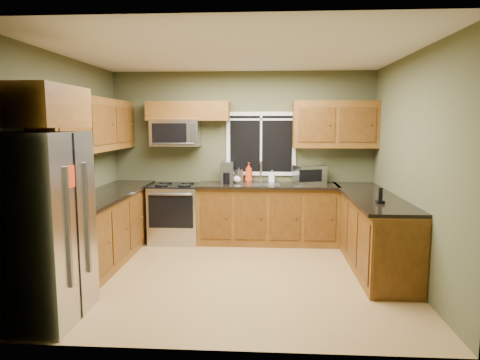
# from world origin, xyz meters

# --- Properties ---
(floor) EXTENTS (4.20, 4.20, 0.00)m
(floor) POSITION_xyz_m (0.00, 0.00, 0.00)
(floor) COLOR olive
(floor) RESTS_ON ground
(ceiling) EXTENTS (4.20, 4.20, 0.00)m
(ceiling) POSITION_xyz_m (0.00, 0.00, 2.70)
(ceiling) COLOR white
(ceiling) RESTS_ON back_wall
(back_wall) EXTENTS (4.20, 0.00, 4.20)m
(back_wall) POSITION_xyz_m (0.00, 1.80, 1.35)
(back_wall) COLOR #4B4E30
(back_wall) RESTS_ON ground
(front_wall) EXTENTS (4.20, 0.00, 4.20)m
(front_wall) POSITION_xyz_m (0.00, -1.80, 1.35)
(front_wall) COLOR #4B4E30
(front_wall) RESTS_ON ground
(left_wall) EXTENTS (0.00, 3.60, 3.60)m
(left_wall) POSITION_xyz_m (-2.10, 0.00, 1.35)
(left_wall) COLOR #4B4E30
(left_wall) RESTS_ON ground
(right_wall) EXTENTS (0.00, 3.60, 3.60)m
(right_wall) POSITION_xyz_m (2.10, 0.00, 1.35)
(right_wall) COLOR #4B4E30
(right_wall) RESTS_ON ground
(window) EXTENTS (1.12, 0.03, 1.02)m
(window) POSITION_xyz_m (0.30, 1.78, 1.55)
(window) COLOR white
(window) RESTS_ON back_wall
(base_cabinets_left) EXTENTS (0.60, 2.65, 0.90)m
(base_cabinets_left) POSITION_xyz_m (-1.80, 0.48, 0.45)
(base_cabinets_left) COLOR brown
(base_cabinets_left) RESTS_ON ground
(countertop_left) EXTENTS (0.65, 2.65, 0.04)m
(countertop_left) POSITION_xyz_m (-1.78, 0.48, 0.92)
(countertop_left) COLOR black
(countertop_left) RESTS_ON base_cabinets_left
(base_cabinets_back) EXTENTS (2.17, 0.60, 0.90)m
(base_cabinets_back) POSITION_xyz_m (0.42, 1.50, 0.45)
(base_cabinets_back) COLOR brown
(base_cabinets_back) RESTS_ON ground
(countertop_back) EXTENTS (2.17, 0.65, 0.04)m
(countertop_back) POSITION_xyz_m (0.42, 1.48, 0.92)
(countertop_back) COLOR black
(countertop_back) RESTS_ON base_cabinets_back
(base_cabinets_peninsula) EXTENTS (0.60, 2.52, 0.90)m
(base_cabinets_peninsula) POSITION_xyz_m (1.80, 0.54, 0.45)
(base_cabinets_peninsula) COLOR brown
(base_cabinets_peninsula) RESTS_ON ground
(countertop_peninsula) EXTENTS (0.65, 2.50, 0.04)m
(countertop_peninsula) POSITION_xyz_m (1.78, 0.55, 0.92)
(countertop_peninsula) COLOR black
(countertop_peninsula) RESTS_ON base_cabinets_peninsula
(upper_cabinets_left) EXTENTS (0.33, 2.65, 0.72)m
(upper_cabinets_left) POSITION_xyz_m (-1.94, 0.48, 1.86)
(upper_cabinets_left) COLOR brown
(upper_cabinets_left) RESTS_ON left_wall
(upper_cabinets_back_left) EXTENTS (1.30, 0.33, 0.30)m
(upper_cabinets_back_left) POSITION_xyz_m (-0.85, 1.64, 2.07)
(upper_cabinets_back_left) COLOR brown
(upper_cabinets_back_left) RESTS_ON back_wall
(upper_cabinets_back_right) EXTENTS (1.30, 0.33, 0.72)m
(upper_cabinets_back_right) POSITION_xyz_m (1.45, 1.64, 1.86)
(upper_cabinets_back_right) COLOR brown
(upper_cabinets_back_right) RESTS_ON back_wall
(upper_cabinet_over_fridge) EXTENTS (0.72, 0.90, 0.38)m
(upper_cabinet_over_fridge) POSITION_xyz_m (-1.74, -1.30, 2.03)
(upper_cabinet_over_fridge) COLOR brown
(upper_cabinet_over_fridge) RESTS_ON left_wall
(refrigerator) EXTENTS (0.74, 0.90, 1.80)m
(refrigerator) POSITION_xyz_m (-1.74, -1.30, 0.90)
(refrigerator) COLOR #B7B7BC
(refrigerator) RESTS_ON ground
(range) EXTENTS (0.76, 0.69, 0.94)m
(range) POSITION_xyz_m (-1.05, 1.47, 0.47)
(range) COLOR #B7B7BC
(range) RESTS_ON ground
(microwave) EXTENTS (0.76, 0.41, 0.42)m
(microwave) POSITION_xyz_m (-1.05, 1.61, 1.73)
(microwave) COLOR #B7B7BC
(microwave) RESTS_ON back_wall
(sink) EXTENTS (0.60, 0.42, 0.36)m
(sink) POSITION_xyz_m (0.30, 1.49, 0.95)
(sink) COLOR slate
(sink) RESTS_ON countertop_back
(toaster_oven) EXTENTS (0.54, 0.48, 0.28)m
(toaster_oven) POSITION_xyz_m (1.07, 1.62, 1.08)
(toaster_oven) COLOR #B7B7BC
(toaster_oven) RESTS_ON countertop_back
(coffee_maker) EXTENTS (0.21, 0.28, 0.33)m
(coffee_maker) POSITION_xyz_m (-0.23, 1.55, 1.10)
(coffee_maker) COLOR slate
(coffee_maker) RESTS_ON countertop_back
(kettle) EXTENTS (0.16, 0.16, 0.25)m
(kettle) POSITION_xyz_m (-0.05, 1.65, 1.06)
(kettle) COLOR #B7B7BC
(kettle) RESTS_ON countertop_back
(paper_towel_roll) EXTENTS (0.15, 0.15, 0.31)m
(paper_towel_roll) POSITION_xyz_m (0.91, 1.65, 1.08)
(paper_towel_roll) COLOR white
(paper_towel_roll) RESTS_ON countertop_back
(soap_bottle_a) EXTENTS (0.16, 0.16, 0.32)m
(soap_bottle_a) POSITION_xyz_m (0.11, 1.70, 1.10)
(soap_bottle_a) COLOR red
(soap_bottle_a) RESTS_ON countertop_back
(soap_bottle_b) EXTENTS (0.10, 0.11, 0.19)m
(soap_bottle_b) POSITION_xyz_m (0.48, 1.70, 1.04)
(soap_bottle_b) COLOR white
(soap_bottle_b) RESTS_ON countertop_back
(soap_bottle_c) EXTENTS (0.16, 0.16, 0.16)m
(soap_bottle_c) POSITION_xyz_m (-0.07, 1.62, 1.02)
(soap_bottle_c) COLOR white
(soap_bottle_c) RESTS_ON countertop_back
(cordless_phone) EXTENTS (0.09, 0.09, 0.19)m
(cordless_phone) POSITION_xyz_m (1.73, -0.07, 1.00)
(cordless_phone) COLOR black
(cordless_phone) RESTS_ON countertop_peninsula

